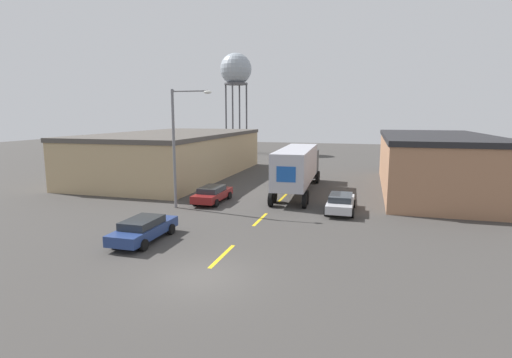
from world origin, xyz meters
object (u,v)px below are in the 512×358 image
(parked_car_right_mid, at_px, (341,202))
(parked_car_left_far, at_px, (212,194))
(semi_truck, at_px, (298,165))
(parked_car_left_near, at_px, (144,229))
(street_lamp, at_px, (178,140))
(water_tower, at_px, (236,71))

(parked_car_right_mid, xyz_separation_m, parked_car_left_far, (-9.72, 0.43, 0.00))
(semi_truck, xyz_separation_m, parked_car_left_far, (-5.65, -5.85, -1.69))
(parked_car_right_mid, height_order, parked_car_left_far, same)
(parked_car_left_near, xyz_separation_m, street_lamp, (-1.57, 7.50, 4.25))
(semi_truck, distance_m, parked_car_left_near, 16.77)
(parked_car_right_mid, height_order, street_lamp, street_lamp)
(semi_truck, bearing_deg, parked_car_right_mid, -59.34)
(parked_car_right_mid, distance_m, water_tower, 46.75)
(parked_car_left_near, xyz_separation_m, water_tower, (-11.13, 49.03, 13.48))
(parked_car_right_mid, xyz_separation_m, parked_car_left_near, (-9.72, -9.42, 0.00))
(parked_car_left_near, bearing_deg, semi_truck, 70.20)
(parked_car_right_mid, distance_m, street_lamp, 12.21)
(parked_car_left_near, relative_size, water_tower, 0.27)
(semi_truck, height_order, parked_car_right_mid, semi_truck)
(parked_car_left_far, relative_size, street_lamp, 0.55)
(parked_car_right_mid, relative_size, parked_car_left_near, 1.00)
(street_lamp, bearing_deg, parked_car_right_mid, 9.68)
(semi_truck, distance_m, parked_car_right_mid, 7.67)
(semi_truck, bearing_deg, water_tower, 114.45)
(parked_car_left_far, bearing_deg, semi_truck, 45.97)
(parked_car_right_mid, height_order, water_tower, water_tower)
(parked_car_left_far, xyz_separation_m, street_lamp, (-1.57, -2.35, 4.25))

